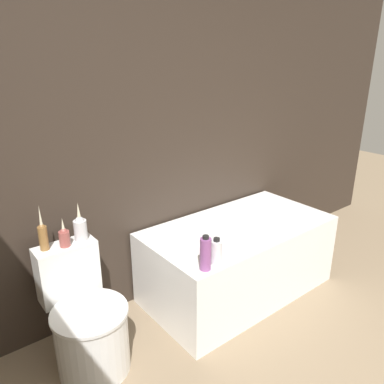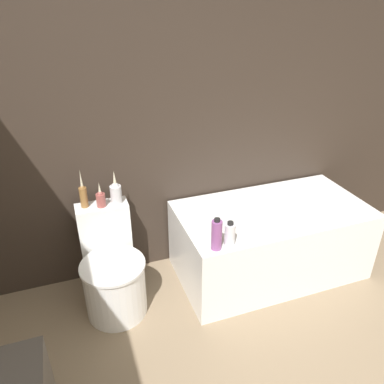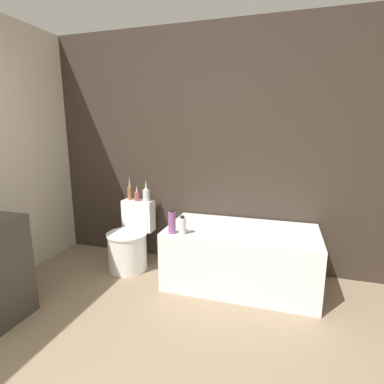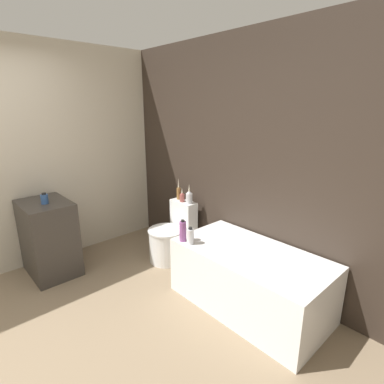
{
  "view_description": "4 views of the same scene",
  "coord_description": "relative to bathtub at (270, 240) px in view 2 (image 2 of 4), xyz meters",
  "views": [
    {
      "loc": [
        -1.11,
        0.21,
        1.79
      ],
      "look_at": [
        0.24,
        1.9,
        0.99
      ],
      "focal_mm": 35.0,
      "sensor_mm": 36.0,
      "label": 1
    },
    {
      "loc": [
        -0.64,
        -0.09,
        2.02
      ],
      "look_at": [
        0.02,
        1.75,
        0.97
      ],
      "focal_mm": 35.0,
      "sensor_mm": 36.0,
      "label": 2
    },
    {
      "loc": [
        1.12,
        -0.8,
        1.54
      ],
      "look_at": [
        0.31,
        1.83,
        0.95
      ],
      "focal_mm": 28.0,
      "sensor_mm": 36.0,
      "label": 3
    },
    {
      "loc": [
        2.24,
        -0.11,
        1.89
      ],
      "look_at": [
        0.16,
        1.8,
        1.06
      ],
      "focal_mm": 28.0,
      "sensor_mm": 36.0,
      "label": 4
    }
  ],
  "objects": [
    {
      "name": "wall_back_tiled",
      "position": [
        -0.77,
        0.43,
        1.01
      ],
      "size": [
        6.4,
        0.06,
        2.6
      ],
      "color": "#332821",
      "rests_on": "ground_plane"
    },
    {
      "name": "vase_gold",
      "position": [
        -1.35,
        0.26,
        0.52
      ],
      "size": [
        0.05,
        0.05,
        0.28
      ],
      "color": "olive",
      "rests_on": "toilet"
    },
    {
      "name": "toilet",
      "position": [
        -1.24,
        0.02,
        -0.01
      ],
      "size": [
        0.44,
        0.59,
        0.72
      ],
      "color": "white",
      "rests_on": "ground"
    },
    {
      "name": "vase_silver",
      "position": [
        -1.24,
        0.22,
        0.49
      ],
      "size": [
        0.06,
        0.06,
        0.18
      ],
      "color": "#994C47",
      "rests_on": "toilet"
    },
    {
      "name": "vase_bronze",
      "position": [
        -1.13,
        0.24,
        0.51
      ],
      "size": [
        0.08,
        0.08,
        0.24
      ],
      "color": "silver",
      "rests_on": "toilet"
    },
    {
      "name": "bathtub",
      "position": [
        0.0,
        0.0,
        0.0
      ],
      "size": [
        1.45,
        0.76,
        0.58
      ],
      "color": "white",
      "rests_on": "ground"
    },
    {
      "name": "shampoo_bottle_tall",
      "position": [
        -0.6,
        -0.31,
        0.39
      ],
      "size": [
        0.07,
        0.07,
        0.22
      ],
      "color": "#8C4C8C",
      "rests_on": "bathtub"
    },
    {
      "name": "shampoo_bottle_short",
      "position": [
        -0.51,
        -0.3,
        0.36
      ],
      "size": [
        0.07,
        0.07,
        0.17
      ],
      "color": "silver",
      "rests_on": "bathtub"
    }
  ]
}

